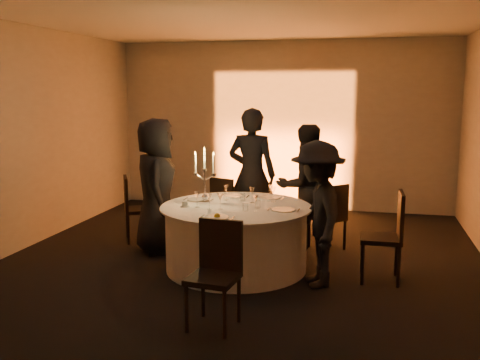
% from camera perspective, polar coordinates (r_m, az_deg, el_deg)
% --- Properties ---
extents(floor, '(7.00, 7.00, 0.00)m').
position_cam_1_polar(floor, '(6.56, -0.41, -9.37)').
color(floor, black).
rests_on(floor, ground).
extents(ceiling, '(7.00, 7.00, 0.00)m').
position_cam_1_polar(ceiling, '(6.26, -0.44, 17.57)').
color(ceiling, white).
rests_on(ceiling, wall_back).
extents(wall_back, '(7.00, 0.00, 7.00)m').
position_cam_1_polar(wall_back, '(9.66, 4.56, 5.81)').
color(wall_back, '#A29E96').
rests_on(wall_back, floor).
extents(wall_front, '(7.00, 0.00, 7.00)m').
position_cam_1_polar(wall_front, '(2.99, -16.66, -2.97)').
color(wall_front, '#A29E96').
rests_on(wall_front, floor).
extents(wall_left, '(0.00, 7.00, 7.00)m').
position_cam_1_polar(wall_left, '(7.53, -23.24, 4.01)').
color(wall_left, '#A29E96').
rests_on(wall_left, floor).
extents(uplighter_fixture, '(0.25, 0.12, 0.10)m').
position_cam_1_polar(uplighter_fixture, '(9.57, 4.17, -3.00)').
color(uplighter_fixture, black).
rests_on(uplighter_fixture, floor).
extents(banquet_table, '(1.80, 1.80, 0.77)m').
position_cam_1_polar(banquet_table, '(6.44, -0.41, -6.14)').
color(banquet_table, black).
rests_on(banquet_table, floor).
extents(chair_left, '(0.55, 0.55, 0.93)m').
position_cam_1_polar(chair_left, '(7.72, -11.23, -2.61)').
color(chair_left, black).
rests_on(chair_left, floor).
extents(chair_back_left, '(0.49, 0.49, 0.89)m').
position_cam_1_polar(chair_back_left, '(7.76, -1.54, -2.57)').
color(chair_back_left, black).
rests_on(chair_back_left, floor).
extents(chair_back_right, '(0.56, 0.56, 0.90)m').
position_cam_1_polar(chair_back_right, '(7.23, 9.67, -3.54)').
color(chair_back_right, black).
rests_on(chair_back_right, floor).
extents(chair_right, '(0.46, 0.46, 1.02)m').
position_cam_1_polar(chair_right, '(6.19, 15.61, -5.28)').
color(chair_right, black).
rests_on(chair_right, floor).
extents(chair_front, '(0.47, 0.47, 0.96)m').
position_cam_1_polar(chair_front, '(4.92, -2.54, -9.26)').
color(chair_front, black).
rests_on(chair_front, floor).
extents(guest_left, '(0.83, 1.01, 1.77)m').
position_cam_1_polar(guest_left, '(7.10, -8.90, -0.62)').
color(guest_left, black).
rests_on(guest_left, floor).
extents(guest_back_left, '(0.72, 0.50, 1.89)m').
position_cam_1_polar(guest_back_left, '(7.58, 1.27, 0.58)').
color(guest_back_left, black).
rests_on(guest_back_left, floor).
extents(guest_back_right, '(1.03, 0.97, 1.68)m').
position_cam_1_polar(guest_back_right, '(7.31, 6.92, -0.66)').
color(guest_back_right, black).
rests_on(guest_back_right, floor).
extents(guest_right, '(0.89, 1.17, 1.60)m').
position_cam_1_polar(guest_right, '(5.87, 8.24, -3.62)').
color(guest_right, black).
rests_on(guest_right, floor).
extents(plate_left, '(0.36, 0.28, 0.01)m').
position_cam_1_polar(plate_left, '(6.70, -4.47, -2.10)').
color(plate_left, silver).
rests_on(plate_left, banquet_table).
extents(plate_back_left, '(0.36, 0.27, 0.01)m').
position_cam_1_polar(plate_back_left, '(6.91, -0.56, -1.70)').
color(plate_back_left, silver).
rests_on(plate_back_left, banquet_table).
extents(plate_back_right, '(0.35, 0.28, 0.01)m').
position_cam_1_polar(plate_back_right, '(6.81, 3.14, -1.90)').
color(plate_back_right, silver).
rests_on(plate_back_right, banquet_table).
extents(plate_right, '(0.36, 0.28, 0.01)m').
position_cam_1_polar(plate_right, '(6.14, 4.66, -3.17)').
color(plate_right, silver).
rests_on(plate_right, banquet_table).
extents(plate_front, '(0.36, 0.26, 0.08)m').
position_cam_1_polar(plate_front, '(5.76, -2.46, -3.89)').
color(plate_front, silver).
rests_on(plate_front, banquet_table).
extents(coffee_cup, '(0.11, 0.11, 0.07)m').
position_cam_1_polar(coffee_cup, '(6.33, -5.88, -2.59)').
color(coffee_cup, silver).
rests_on(coffee_cup, banquet_table).
extents(candelabra, '(0.29, 0.14, 0.69)m').
position_cam_1_polar(candelabra, '(6.48, -3.79, -0.39)').
color(candelabra, silver).
rests_on(candelabra, banquet_table).
extents(wine_glass_a, '(0.07, 0.07, 0.19)m').
position_cam_1_polar(wine_glass_a, '(6.66, -1.50, -0.99)').
color(wine_glass_a, white).
rests_on(wine_glass_a, banquet_table).
extents(wine_glass_b, '(0.07, 0.07, 0.19)m').
position_cam_1_polar(wine_glass_b, '(6.26, -4.62, -1.70)').
color(wine_glass_b, white).
rests_on(wine_glass_b, banquet_table).
extents(wine_glass_c, '(0.07, 0.07, 0.19)m').
position_cam_1_polar(wine_glass_c, '(6.14, -2.13, -1.91)').
color(wine_glass_c, white).
rests_on(wine_glass_c, banquet_table).
extents(wine_glass_d, '(0.07, 0.07, 0.19)m').
position_cam_1_polar(wine_glass_d, '(6.03, 1.69, -2.11)').
color(wine_glass_d, white).
rests_on(wine_glass_d, banquet_table).
extents(wine_glass_e, '(0.07, 0.07, 0.19)m').
position_cam_1_polar(wine_glass_e, '(6.68, 3.26, -0.97)').
color(wine_glass_e, white).
rests_on(wine_glass_e, banquet_table).
extents(wine_glass_f, '(0.07, 0.07, 0.19)m').
position_cam_1_polar(wine_glass_f, '(6.13, -3.31, -1.93)').
color(wine_glass_f, white).
rests_on(wine_glass_f, banquet_table).
extents(wine_glass_g, '(0.07, 0.07, 0.19)m').
position_cam_1_polar(wine_glass_g, '(6.50, 1.30, -1.26)').
color(wine_glass_g, white).
rests_on(wine_glass_g, banquet_table).
extents(wine_glass_h, '(0.07, 0.07, 0.19)m').
position_cam_1_polar(wine_glass_h, '(6.56, 3.61, -1.17)').
color(wine_glass_h, white).
rests_on(wine_glass_h, banquet_table).
extents(tumbler_a, '(0.07, 0.07, 0.09)m').
position_cam_1_polar(tumbler_a, '(6.07, 0.58, -2.92)').
color(tumbler_a, white).
rests_on(tumbler_a, banquet_table).
extents(tumbler_b, '(0.07, 0.07, 0.09)m').
position_cam_1_polar(tumbler_b, '(6.64, 0.30, -1.83)').
color(tumbler_b, white).
rests_on(tumbler_b, banquet_table).
extents(tumbler_c, '(0.07, 0.07, 0.09)m').
position_cam_1_polar(tumbler_c, '(6.23, 1.91, -2.60)').
color(tumbler_c, white).
rests_on(tumbler_c, banquet_table).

